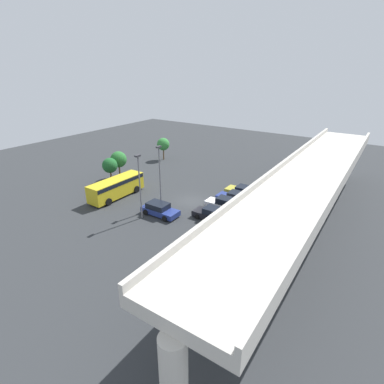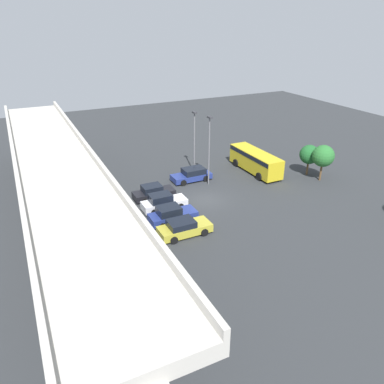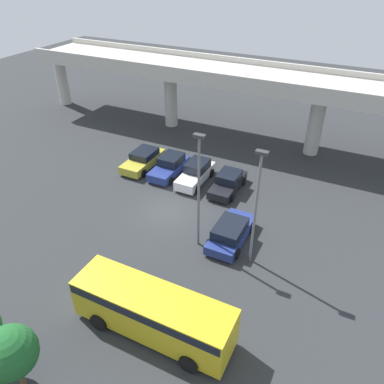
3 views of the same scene
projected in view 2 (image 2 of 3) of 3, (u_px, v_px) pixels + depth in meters
ground_plane at (206, 200)px, 40.09m from camera, size 98.52×98.52×0.00m
highway_overpass at (57, 171)px, 31.81m from camera, size 47.35×6.41×7.35m
parked_car_0 at (184, 228)px, 33.39m from camera, size 2.22×4.79×1.49m
parked_car_1 at (172, 215)px, 35.60m from camera, size 2.14×4.59×1.60m
parked_car_2 at (163, 202)px, 37.80m from camera, size 1.98×4.57×1.73m
parked_car_3 at (153, 192)px, 40.24m from camera, size 2.06×4.46×1.50m
parked_car_4 at (192, 175)px, 44.62m from camera, size 2.23×4.75×1.52m
shuttle_bus at (255, 160)px, 46.83m from camera, size 8.41×2.67×2.60m
lamp_post_near_aisle at (194, 138)px, 44.95m from camera, size 0.70×0.35×7.79m
lamp_post_mid_lot at (209, 146)px, 41.95m from camera, size 0.70×0.35×8.01m
tree_front_centre at (323, 156)px, 43.70m from camera, size 2.58×2.58×4.35m
tree_front_right at (309, 155)px, 45.46m from camera, size 2.35×2.35×3.81m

